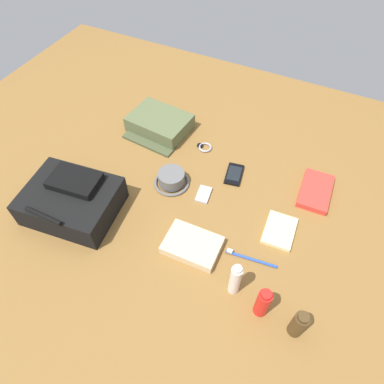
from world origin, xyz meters
The scene contains 14 objects.
ground_plane centered at (0.00, 0.00, -0.01)m, with size 2.64×2.02×0.02m, color brown.
backpack centered at (0.39, 0.25, 0.06)m, with size 0.37×0.31×0.14m.
toiletry_pouch centered at (0.32, -0.31, 0.04)m, with size 0.29×0.27×0.08m.
bucket_hat centered at (0.11, -0.03, 0.03)m, with size 0.15×0.15×0.06m.
cologne_bottle centered at (-0.52, 0.33, 0.06)m, with size 0.05×0.05×0.13m.
sunscreen_spray centered at (-0.40, 0.32, 0.07)m, with size 0.04×0.04×0.14m.
toothpaste_tube centered at (-0.29, 0.29, 0.08)m, with size 0.04×0.04×0.16m.
paperback_novel centered at (-0.44, -0.25, 0.01)m, with size 0.13×0.21×0.03m.
cell_phone centered at (-0.11, -0.19, 0.01)m, with size 0.09×0.13×0.01m.
media_player centered at (-0.04, -0.04, 0.01)m, with size 0.06×0.09×0.01m.
wristwatch centered at (0.08, -0.29, 0.01)m, with size 0.07×0.06×0.01m.
toothbrush centered at (-0.30, 0.16, 0.01)m, with size 0.19×0.03×0.02m.
notepad centered at (-0.37, 0.00, 0.01)m, with size 0.11×0.15×0.02m, color beige.
folded_towel centered at (-0.10, 0.21, 0.02)m, with size 0.20×0.14×0.04m, color beige.
Camera 1 is at (-0.37, 0.77, 1.12)m, focal length 32.32 mm.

